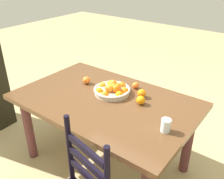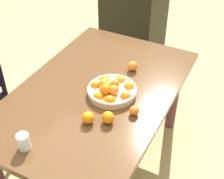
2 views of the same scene
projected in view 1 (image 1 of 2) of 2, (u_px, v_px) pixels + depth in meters
name	position (u px, v px, depth m)	size (l,w,h in m)	color
ground_plane	(106.00, 162.00, 2.56)	(12.00, 12.00, 0.00)	tan
dining_table	(105.00, 109.00, 2.26)	(1.60, 1.02, 0.76)	brown
fruit_bowl	(112.00, 90.00, 2.28)	(0.34, 0.34, 0.13)	beige
orange_loose_0	(86.00, 80.00, 2.47)	(0.07, 0.07, 0.07)	orange
orange_loose_1	(141.00, 100.00, 2.11)	(0.08, 0.08, 0.08)	orange
orange_loose_2	(135.00, 85.00, 2.38)	(0.06, 0.06, 0.06)	orange
orange_loose_3	(142.00, 93.00, 2.22)	(0.08, 0.08, 0.08)	orange
drinking_glass	(166.00, 125.00, 1.77)	(0.07, 0.07, 0.10)	silver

